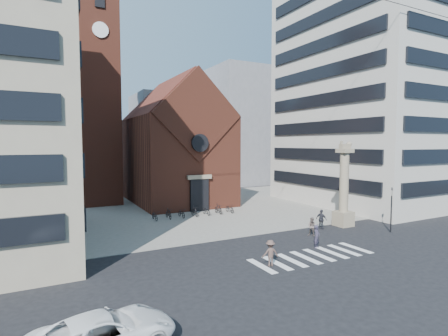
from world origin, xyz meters
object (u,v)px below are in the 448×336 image
at_px(scooter_0, 155,215).
at_px(pedestrian_0, 317,236).
at_px(white_car, 104,333).
at_px(pedestrian_2, 321,219).
at_px(lion_column, 344,192).
at_px(traffic_light, 391,209).
at_px(pedestrian_1, 312,227).

bearing_deg(scooter_0, pedestrian_0, -61.29).
bearing_deg(white_car, scooter_0, -30.02).
height_order(pedestrian_2, scooter_0, pedestrian_2).
relative_size(lion_column, white_car, 1.48).
bearing_deg(scooter_0, pedestrian_2, -40.14).
xyz_separation_m(traffic_light, pedestrian_2, (-4.95, 4.00, -1.31)).
relative_size(pedestrian_0, pedestrian_1, 1.09).
bearing_deg(pedestrian_2, traffic_light, -145.49).
height_order(traffic_light, white_car, traffic_light).
bearing_deg(lion_column, scooter_0, 145.45).
xyz_separation_m(pedestrian_1, scooter_0, (-10.88, 12.91, -0.29)).
bearing_deg(traffic_light, scooter_0, 140.27).
relative_size(traffic_light, pedestrian_1, 2.50).
bearing_deg(lion_column, pedestrian_1, -163.95).
height_order(lion_column, traffic_light, lion_column).
bearing_deg(white_car, lion_column, -74.54).
bearing_deg(pedestrian_2, pedestrian_1, 105.10).
xyz_separation_m(lion_column, pedestrian_1, (-5.55, -1.60, -2.60)).
xyz_separation_m(traffic_light, pedestrian_1, (-7.54, 2.40, -1.43)).
xyz_separation_m(white_car, pedestrian_2, (22.25, 11.42, 0.16)).
bearing_deg(pedestrian_2, pedestrian_0, 117.12).
xyz_separation_m(pedestrian_0, scooter_0, (-8.72, 15.85, -0.37)).
distance_m(lion_column, scooter_0, 20.16).
bearing_deg(pedestrian_0, white_car, 174.91).
height_order(pedestrian_0, pedestrian_2, pedestrian_2).
xyz_separation_m(traffic_light, scooter_0, (-18.42, 15.31, -1.72)).
relative_size(traffic_light, pedestrian_2, 2.21).
distance_m(traffic_light, pedestrian_0, 9.81).
bearing_deg(traffic_light, white_car, -164.73).
bearing_deg(traffic_light, pedestrian_1, 162.32).
xyz_separation_m(white_car, pedestrian_0, (17.50, 6.89, 0.12)).
relative_size(traffic_light, white_car, 0.73).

